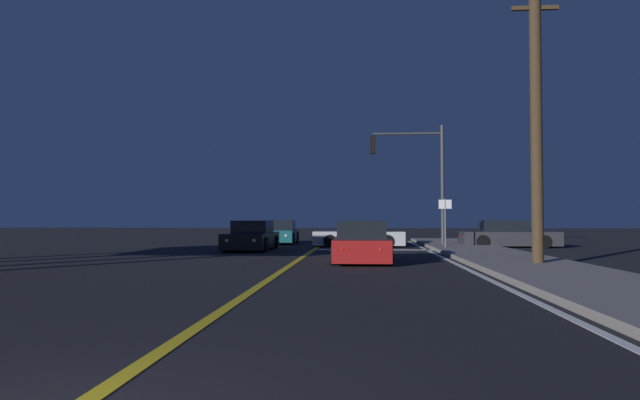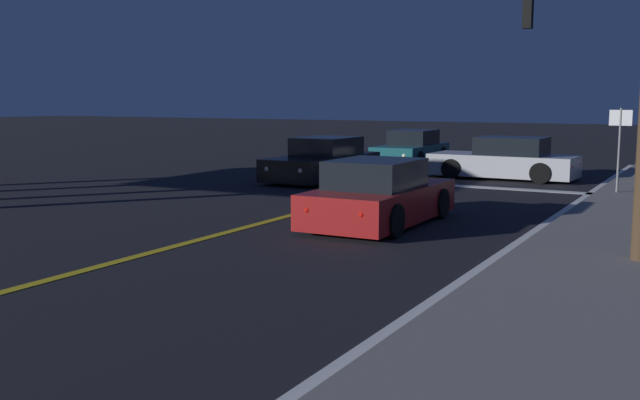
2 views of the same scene
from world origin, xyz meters
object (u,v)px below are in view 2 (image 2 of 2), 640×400
(car_far_approaching_red, at_px, (379,196))
(car_parked_curb_silver, at_px, (505,161))
(traffic_signal_near_right, at_px, (602,48))
(street_sign_corner, at_px, (620,137))
(car_mid_block_black, at_px, (323,161))
(car_distant_tail_teal, at_px, (412,150))

(car_far_approaching_red, bearing_deg, car_parked_curb_silver, 89.93)
(car_parked_curb_silver, height_order, traffic_signal_near_right, traffic_signal_near_right)
(traffic_signal_near_right, xyz_separation_m, street_sign_corner, (0.95, -2.80, -2.45))
(car_parked_curb_silver, relative_size, car_mid_block_black, 0.98)
(car_mid_block_black, bearing_deg, car_far_approaching_red, 126.70)
(traffic_signal_near_right, bearing_deg, car_parked_curb_silver, -7.14)
(car_far_approaching_red, distance_m, traffic_signal_near_right, 10.47)
(street_sign_corner, bearing_deg, car_distant_tail_teal, 141.97)
(car_far_approaching_red, bearing_deg, car_distant_tail_teal, 108.84)
(car_mid_block_black, height_order, traffic_signal_near_right, traffic_signal_near_right)
(car_mid_block_black, distance_m, street_sign_corner, 8.76)
(traffic_signal_near_right, relative_size, street_sign_corner, 2.62)
(street_sign_corner, bearing_deg, car_far_approaching_red, -119.07)
(car_distant_tail_teal, bearing_deg, traffic_signal_near_right, 151.71)
(car_distant_tail_teal, bearing_deg, street_sign_corner, 140.35)
(car_far_approaching_red, relative_size, street_sign_corner, 1.81)
(car_distant_tail_teal, distance_m, street_sign_corner, 10.58)
(traffic_signal_near_right, height_order, street_sign_corner, traffic_signal_near_right)
(car_far_approaching_red, height_order, car_distant_tail_teal, same)
(car_distant_tail_teal, bearing_deg, car_mid_block_black, 84.78)
(car_far_approaching_red, distance_m, car_mid_block_black, 8.40)
(car_far_approaching_red, bearing_deg, car_mid_block_black, 126.05)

